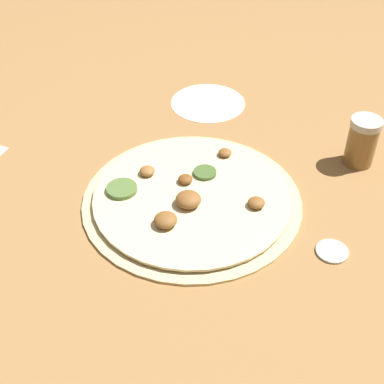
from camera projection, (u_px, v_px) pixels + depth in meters
ground_plane at (192, 201)px, 0.85m from camera, size 3.00×3.00×0.00m
pizza at (191, 198)px, 0.84m from camera, size 0.35×0.35×0.03m
spice_jar at (362, 141)px, 0.89m from camera, size 0.05×0.05×0.09m
loose_cap at (332, 250)px, 0.76m from camera, size 0.05×0.05×0.01m
flour_patch at (208, 103)px, 1.07m from camera, size 0.15×0.15×0.00m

